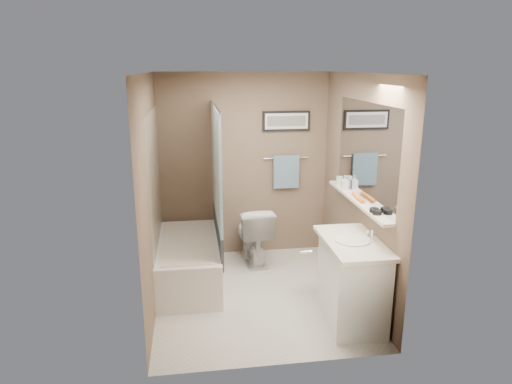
{
  "coord_description": "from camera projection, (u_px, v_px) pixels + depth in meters",
  "views": [
    {
      "loc": [
        -0.67,
        -4.55,
        2.47
      ],
      "look_at": [
        0.0,
        0.15,
        1.15
      ],
      "focal_mm": 32.0,
      "sensor_mm": 36.0,
      "label": 1
    }
  ],
  "objects": [
    {
      "name": "faucet_spout",
      "position": [
        372.0,
        235.0,
        4.41
      ],
      "size": [
        0.02,
        0.02,
        0.1
      ],
      "primitive_type": "cylinder",
      "color": "white",
      "rests_on": "countertop"
    },
    {
      "name": "towel",
      "position": [
        286.0,
        172.0,
        6.01
      ],
      "size": [
        0.34,
        0.05,
        0.44
      ],
      "primitive_type": "cube",
      "color": "#85ACC1",
      "rests_on": "towel_bar"
    },
    {
      "name": "hair_brush_back",
      "position": [
        356.0,
        196.0,
        4.82
      ],
      "size": [
        0.05,
        0.22,
        0.04
      ],
      "primitive_type": "cylinder",
      "rotation": [
        1.57,
        0.0,
        -0.06
      ],
      "color": "orange",
      "rests_on": "shelf"
    },
    {
      "name": "vanity",
      "position": [
        352.0,
        282.0,
        4.51
      ],
      "size": [
        0.57,
        0.93,
        0.8
      ],
      "primitive_type": "cube",
      "rotation": [
        0.0,
        0.0,
        -0.07
      ],
      "color": "white",
      "rests_on": "ground"
    },
    {
      "name": "toilet",
      "position": [
        253.0,
        234.0,
        5.87
      ],
      "size": [
        0.49,
        0.77,
        0.76
      ],
      "primitive_type": "imported",
      "rotation": [
        0.0,
        0.0,
        3.23
      ],
      "color": "silver",
      "rests_on": "ground"
    },
    {
      "name": "candle_bowl_near",
      "position": [
        377.0,
        212.0,
        4.29
      ],
      "size": [
        0.09,
        0.09,
        0.04
      ],
      "primitive_type": "cylinder",
      "color": "black",
      "rests_on": "shelf"
    },
    {
      "name": "bathtub",
      "position": [
        189.0,
        262.0,
        5.34
      ],
      "size": [
        0.71,
        1.51,
        0.5
      ],
      "primitive_type": "cube",
      "rotation": [
        0.0,
        0.0,
        -0.01
      ],
      "color": "white",
      "rests_on": "ground"
    },
    {
      "name": "curtain_upper",
      "position": [
        217.0,
        164.0,
        5.14
      ],
      "size": [
        0.03,
        1.45,
        1.28
      ],
      "primitive_type": "cube",
      "color": "silver",
      "rests_on": "curtain_rod"
    },
    {
      "name": "ground",
      "position": [
        258.0,
        295.0,
        5.09
      ],
      "size": [
        2.5,
        2.5,
        0.0
      ],
      "primitive_type": "plane",
      "color": "beige",
      "rests_on": "ground"
    },
    {
      "name": "towel_bar",
      "position": [
        286.0,
        158.0,
        5.98
      ],
      "size": [
        0.6,
        0.02,
        0.02
      ],
      "primitive_type": "cylinder",
      "rotation": [
        0.0,
        1.57,
        0.0
      ],
      "color": "silver",
      "rests_on": "wall_back"
    },
    {
      "name": "door_handle",
      "position": [
        306.0,
        252.0,
        3.72
      ],
      "size": [
        0.1,
        0.02,
        0.02
      ],
      "primitive_type": "cylinder",
      "rotation": [
        0.0,
        1.57,
        0.0
      ],
      "color": "silver",
      "rests_on": "door"
    },
    {
      "name": "shelf",
      "position": [
        357.0,
        200.0,
        4.79
      ],
      "size": [
        0.12,
        1.6,
        0.03
      ],
      "primitive_type": "cube",
      "color": "silver",
      "rests_on": "wall_right"
    },
    {
      "name": "hair_brush_front",
      "position": [
        360.0,
        199.0,
        4.72
      ],
      "size": [
        0.05,
        0.22,
        0.04
      ],
      "primitive_type": "cylinder",
      "rotation": [
        1.57,
        0.0,
        -0.04
      ],
      "color": "orange",
      "rests_on": "shelf"
    },
    {
      "name": "wall_back",
      "position": [
        244.0,
        166.0,
        5.94
      ],
      "size": [
        2.2,
        0.04,
        2.4
      ],
      "primitive_type": "cube",
      "color": "brown",
      "rests_on": "ground"
    },
    {
      "name": "countertop",
      "position": [
        353.0,
        243.0,
        4.4
      ],
      "size": [
        0.54,
        0.96,
        0.04
      ],
      "primitive_type": "cube",
      "color": "silver",
      "rests_on": "vanity"
    },
    {
      "name": "art_image",
      "position": [
        287.0,
        121.0,
        5.85
      ],
      "size": [
        0.5,
        0.0,
        0.13
      ],
      "primitive_type": "cube",
      "color": "#595959",
      "rests_on": "art_mat"
    },
    {
      "name": "tub_rim",
      "position": [
        188.0,
        242.0,
        5.28
      ],
      "size": [
        0.56,
        1.36,
        0.02
      ],
      "primitive_type": "cube",
      "color": "silver",
      "rests_on": "bathtub"
    },
    {
      "name": "wall_right",
      "position": [
        357.0,
        187.0,
        4.92
      ],
      "size": [
        0.04,
        2.5,
        2.4
      ],
      "primitive_type": "cube",
      "color": "brown",
      "rests_on": "ground"
    },
    {
      "name": "mirror",
      "position": [
        365.0,
        152.0,
        4.66
      ],
      "size": [
        0.02,
        1.6,
        1.0
      ],
      "primitive_type": "cube",
      "color": "silver",
      "rests_on": "wall_right"
    },
    {
      "name": "glass_jar",
      "position": [
        340.0,
        181.0,
        5.35
      ],
      "size": [
        0.08,
        0.08,
        0.1
      ],
      "primitive_type": "cylinder",
      "color": "silver",
      "rests_on": "shelf"
    },
    {
      "name": "pink_comb",
      "position": [
        352.0,
        194.0,
        4.95
      ],
      "size": [
        0.04,
        0.16,
        0.01
      ],
      "primitive_type": "cube",
      "rotation": [
        0.0,
        0.0,
        -0.06
      ],
      "color": "#FA99C3",
      "rests_on": "shelf"
    },
    {
      "name": "soap_bottle",
      "position": [
        345.0,
        182.0,
        5.17
      ],
      "size": [
        0.07,
        0.08,
        0.16
      ],
      "primitive_type": "imported",
      "rotation": [
        0.0,
        0.0,
        -0.06
      ],
      "color": "#999999",
      "rests_on": "shelf"
    },
    {
      "name": "curtain_lower",
      "position": [
        218.0,
        232.0,
        5.36
      ],
      "size": [
        0.03,
        1.45,
        0.36
      ],
      "primitive_type": "cube",
      "color": "#2A3B4E",
      "rests_on": "curtain_rod"
    },
    {
      "name": "candle_bowl_far",
      "position": [
        374.0,
        210.0,
        4.36
      ],
      "size": [
        0.09,
        0.09,
        0.04
      ],
      "primitive_type": "cylinder",
      "color": "black",
      "rests_on": "shelf"
    },
    {
      "name": "ceiling",
      "position": [
        258.0,
        75.0,
        4.45
      ],
      "size": [
        2.2,
        2.5,
        0.04
      ],
      "primitive_type": "cube",
      "color": "white",
      "rests_on": "wall_back"
    },
    {
      "name": "curtain_rod",
      "position": [
        215.0,
        105.0,
        4.96
      ],
      "size": [
        0.02,
        1.55,
        0.02
      ],
      "primitive_type": "cylinder",
      "rotation": [
        1.57,
        0.0,
        0.0
      ],
      "color": "silver",
      "rests_on": "wall_left"
    },
    {
      "name": "door",
      "position": [
        347.0,
        252.0,
        3.71
      ],
      "size": [
        0.8,
        0.02,
        2.0
      ],
      "primitive_type": "cube",
      "color": "silver",
      "rests_on": "wall_front"
    },
    {
      "name": "wall_left",
      "position": [
        153.0,
        195.0,
        4.62
      ],
      "size": [
        0.04,
        2.5,
        2.4
      ],
      "primitive_type": "cube",
      "color": "brown",
      "rests_on": "ground"
    },
    {
      "name": "wall_front",
      "position": [
        281.0,
        232.0,
        3.6
      ],
      "size": [
        2.2,
        0.04,
        2.4
      ],
      "primitive_type": "cube",
      "color": "brown",
      "rests_on": "ground"
    },
    {
      "name": "art_frame",
      "position": [
        286.0,
        121.0,
        5.86
      ],
      "size": [
        0.62,
        0.02,
        0.26
      ],
      "primitive_type": "cube",
      "color": "black",
      "rests_on": "wall_back"
    },
    {
      "name": "tile_surround",
      "position": [
        156.0,
        200.0,
        5.15
      ],
      "size": [
        0.02,
        1.55,
        2.0
      ],
      "primitive_type": "cube",
      "color": "tan",
      "rests_on": "wall_left"
    },
    {
      "name": "art_mat",
      "position": [
        287.0,
        121.0,
        5.85
      ],
      "size": [
        0.56,
        0.0,
        0.2
      ],
      "primitive_type": "cube",
      "color": "white",
      "rests_on": "art_frame"
    },
    {
      "name": "faucet_knob",
      "position": [
        368.0,
        233.0,
        4.51
      ],
      "size": [
        0.05,
        0.05,
        0.05
      ],
      "primitive_type": "sphere",
      "color": "white",
      "rests_on": "countertop"
    },
    {
      "name": "sink_basin",
      "position": [
        352.0,
        240.0,
        4.39
      ],
      "size": [
        0.34,
        0.34,
        0.01
      ],
      "primitive_type": "cylinder",
      "color": "white",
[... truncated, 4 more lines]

